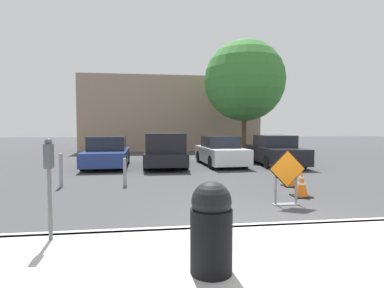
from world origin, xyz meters
TOP-DOWN VIEW (x-y plane):
  - ground_plane at (0.00, 10.00)m, footprint 96.00×96.00m
  - sidewalk_strip at (0.00, -1.33)m, footprint 23.17×2.67m
  - curb_lip at (0.00, 0.00)m, footprint 23.17×0.20m
  - road_closed_sign at (0.91, 1.72)m, footprint 0.91×0.20m
  - traffic_cone_nearest at (1.69, 2.50)m, footprint 0.47×0.47m
  - traffic_cone_second at (2.04, 3.89)m, footprint 0.44×0.44m
  - parked_car_nearest at (-4.43, 9.62)m, footprint 2.06×4.33m
  - pickup_truck at (-1.69, 9.31)m, footprint 2.03×5.07m
  - parked_car_second at (1.07, 9.53)m, footprint 2.00×4.27m
  - parked_car_third at (3.82, 9.34)m, footprint 2.09×4.76m
  - trash_bin at (-1.58, -1.61)m, footprint 0.50×0.50m
  - bollard_nearest at (-3.16, 4.72)m, footprint 0.12×0.12m
  - bollard_second at (-5.12, 4.72)m, footprint 0.12×0.12m
  - parking_meter at (-3.82, -0.29)m, footprint 0.11×0.15m
  - building_facade_backdrop at (-0.76, 21.02)m, footprint 14.44×5.00m
  - street_tree_behind_lot at (3.86, 14.62)m, footprint 5.40×5.40m

SIDE VIEW (x-z plane):
  - ground_plane at x=0.00m, z-range 0.00..0.00m
  - sidewalk_strip at x=0.00m, z-range 0.00..0.14m
  - curb_lip at x=0.00m, z-range 0.00..0.14m
  - traffic_cone_nearest at x=1.69m, z-range -0.01..0.70m
  - traffic_cone_second at x=2.04m, z-range -0.01..0.76m
  - bollard_nearest at x=-3.16m, z-range 0.03..0.92m
  - bollard_second at x=-5.12m, z-range 0.03..1.10m
  - parked_car_nearest at x=-4.43m, z-range -0.06..1.38m
  - parked_car_second at x=1.07m, z-range -0.06..1.39m
  - parked_car_third at x=3.82m, z-range -0.06..1.43m
  - trash_bin at x=-1.58m, z-range 0.15..1.23m
  - pickup_truck at x=-1.69m, z-range -0.08..1.54m
  - road_closed_sign at x=0.91m, z-range 0.07..1.39m
  - parking_meter at x=-3.82m, z-range 0.42..1.97m
  - building_facade_backdrop at x=-0.76m, z-range 0.00..6.00m
  - street_tree_behind_lot at x=3.86m, z-range 1.15..8.87m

